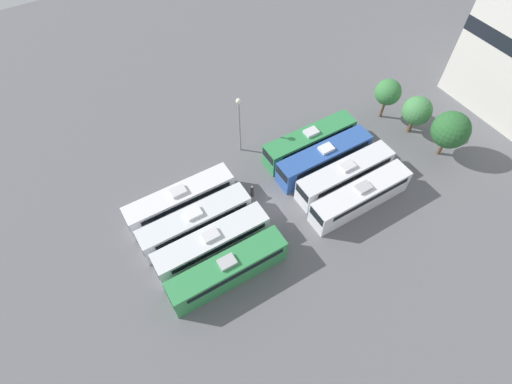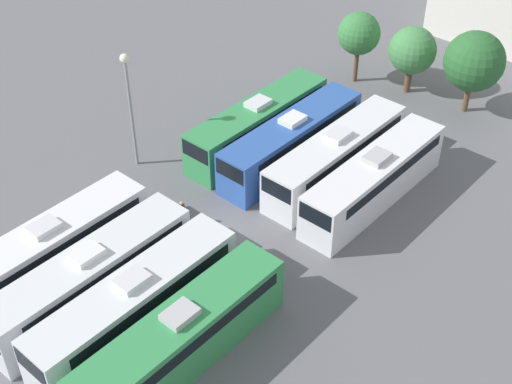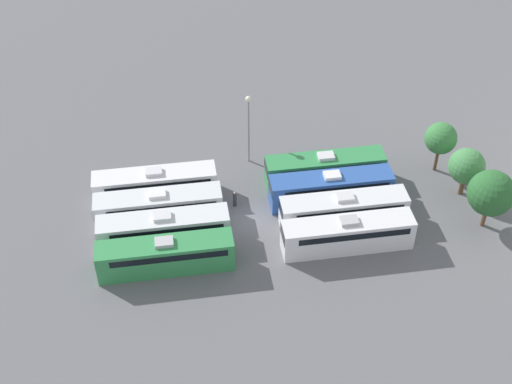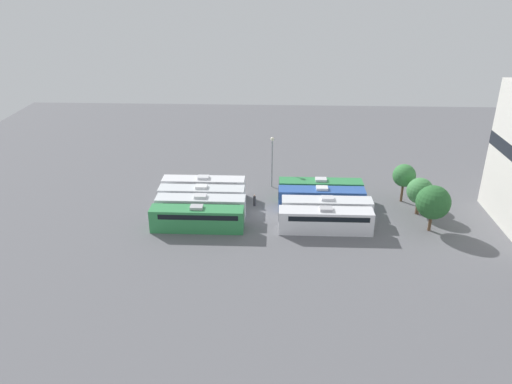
% 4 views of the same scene
% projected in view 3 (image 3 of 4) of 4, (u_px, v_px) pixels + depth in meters
% --- Properties ---
extents(ground_plane, '(117.56, 117.56, 0.00)m').
position_uv_depth(ground_plane, '(250.00, 221.00, 67.97)').
color(ground_plane, slate).
extents(bus_0, '(2.55, 11.98, 3.43)m').
position_uv_depth(bus_0, '(155.00, 184.00, 69.53)').
color(bus_0, white).
rests_on(bus_0, ground_plane).
extents(bus_1, '(2.55, 11.98, 3.43)m').
position_uv_depth(bus_1, '(159.00, 206.00, 67.06)').
color(bus_1, silver).
rests_on(bus_1, ground_plane).
extents(bus_2, '(2.55, 11.98, 3.43)m').
position_uv_depth(bus_2, '(164.00, 229.00, 64.76)').
color(bus_2, silver).
rests_on(bus_2, ground_plane).
extents(bus_3, '(2.55, 11.98, 3.43)m').
position_uv_depth(bus_3, '(166.00, 255.00, 62.28)').
color(bus_3, '#338C4C').
rests_on(bus_3, ground_plane).
extents(bus_4, '(2.55, 11.98, 3.43)m').
position_uv_depth(bus_4, '(325.00, 168.00, 71.37)').
color(bus_4, '#338C4C').
rests_on(bus_4, ground_plane).
extents(bus_5, '(2.55, 11.98, 3.43)m').
position_uv_depth(bus_5, '(331.00, 188.00, 69.11)').
color(bus_5, '#2D56A8').
rests_on(bus_5, ground_plane).
extents(bus_6, '(2.55, 11.98, 3.43)m').
position_uv_depth(bus_6, '(344.00, 210.00, 66.72)').
color(bus_6, silver).
rests_on(bus_6, ground_plane).
extents(bus_7, '(2.55, 11.98, 3.43)m').
position_uv_depth(bus_7, '(348.00, 233.00, 64.30)').
color(bus_7, silver).
rests_on(bus_7, ground_plane).
extents(worker_person, '(0.36, 0.36, 1.72)m').
position_uv_depth(worker_person, '(235.00, 199.00, 69.16)').
color(worker_person, '#333338').
rests_on(worker_person, ground_plane).
extents(light_pole, '(0.60, 0.60, 8.03)m').
position_uv_depth(light_pole, '(248.00, 118.00, 71.47)').
color(light_pole, gray).
rests_on(light_pole, ground_plane).
extents(tree_0, '(3.26, 3.26, 5.66)m').
position_uv_depth(tree_0, '(441.00, 138.00, 71.28)').
color(tree_0, brown).
rests_on(tree_0, ground_plane).
extents(tree_1, '(3.57, 3.57, 5.24)m').
position_uv_depth(tree_1, '(467.00, 166.00, 68.84)').
color(tree_1, brown).
rests_on(tree_1, ground_plane).
extents(tree_2, '(4.34, 4.34, 6.19)m').
position_uv_depth(tree_2, '(491.00, 193.00, 64.95)').
color(tree_2, brown).
rests_on(tree_2, ground_plane).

